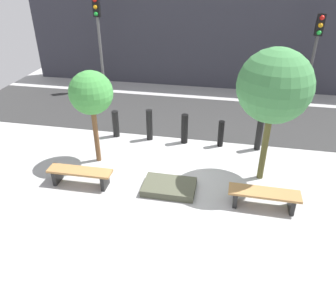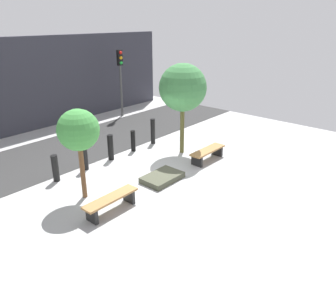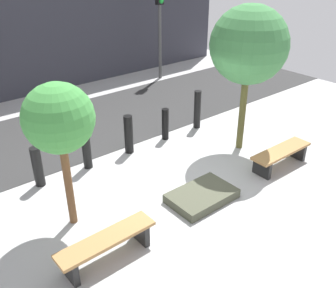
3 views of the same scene
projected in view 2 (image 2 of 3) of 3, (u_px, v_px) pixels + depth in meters
ground_plane at (152, 176)px, 11.05m from camera, size 18.00×18.00×0.00m
road_strip at (79, 146)px, 13.64m from camera, size 18.00×3.68×0.01m
building_facade at (28, 85)px, 15.10m from camera, size 16.20×0.50×4.27m
bench_left at (111, 201)px, 8.91m from camera, size 1.68×0.43×0.45m
bench_right at (208, 153)px, 12.18m from camera, size 1.66×0.47×0.44m
planter_bed at (162, 177)px, 10.75m from camera, size 1.33×0.87×0.19m
tree_behind_left_bench at (78, 131)px, 9.04m from camera, size 1.18×1.18×2.69m
tree_behind_right_bench at (183, 88)px, 12.12m from camera, size 1.78×1.78×3.48m
bollard_far_left at (55, 168)px, 10.58m from camera, size 0.21×0.21×0.90m
bollard_left at (85, 156)px, 11.37m from camera, size 0.20×0.20×1.03m
bollard_center at (111, 147)px, 12.19m from camera, size 0.22×0.22×0.97m
bollard_right at (133, 141)px, 13.02m from camera, size 0.18×0.18×0.85m
bollard_far_right at (153, 131)px, 13.80m from camera, size 0.19×0.19×1.08m
traffic_light_mid_west at (120, 71)px, 17.14m from camera, size 0.28×0.27×3.49m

